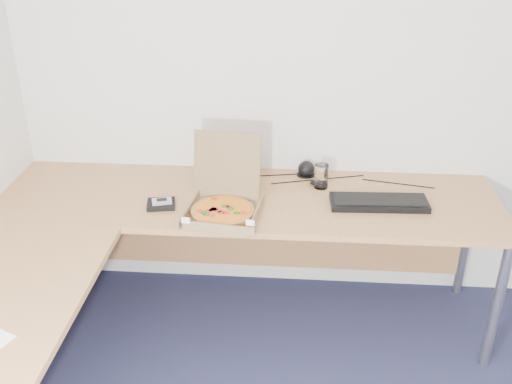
# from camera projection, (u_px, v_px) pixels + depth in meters

# --- Properties ---
(room_shell) EXTENTS (3.50, 3.50, 2.50)m
(room_shell) POSITION_uv_depth(u_px,v_px,m) (400.00, 278.00, 1.43)
(room_shell) COLOR silver
(room_shell) RESTS_ON ground
(desk) EXTENTS (2.50, 2.20, 0.73)m
(desk) POSITION_uv_depth(u_px,v_px,m) (167.00, 244.00, 2.60)
(desk) COLOR #B87E4B
(desk) RESTS_ON ground
(pizza_box) EXTENTS (0.33, 0.39, 0.34)m
(pizza_box) POSITION_uv_depth(u_px,v_px,m) (223.00, 206.00, 2.77)
(pizza_box) COLOR olive
(pizza_box) RESTS_ON desk
(drinking_glass) EXTENTS (0.07, 0.07, 0.13)m
(drinking_glass) POSITION_uv_depth(u_px,v_px,m) (321.00, 176.00, 3.02)
(drinking_glass) COLOR white
(drinking_glass) RESTS_ON desk
(keyboard) EXTENTS (0.48, 0.19, 0.03)m
(keyboard) POSITION_uv_depth(u_px,v_px,m) (379.00, 203.00, 2.86)
(keyboard) COLOR black
(keyboard) RESTS_ON desk
(mouse) EXTENTS (0.09, 0.06, 0.03)m
(mouse) POSITION_uv_depth(u_px,v_px,m) (318.00, 183.00, 3.05)
(mouse) COLOR black
(mouse) RESTS_ON desk
(wallet) EXTENTS (0.15, 0.13, 0.02)m
(wallet) POSITION_uv_depth(u_px,v_px,m) (161.00, 204.00, 2.85)
(wallet) COLOR black
(wallet) RESTS_ON desk
(phone) EXTENTS (0.10, 0.07, 0.02)m
(phone) POSITION_uv_depth(u_px,v_px,m) (162.00, 201.00, 2.84)
(phone) COLOR #B2B5BA
(phone) RESTS_ON wallet
(dome_speaker) EXTENTS (0.10, 0.10, 0.08)m
(dome_speaker) POSITION_uv_depth(u_px,v_px,m) (306.00, 168.00, 3.16)
(dome_speaker) COLOR black
(dome_speaker) RESTS_ON desk
(cable_bundle) EXTENTS (0.56, 0.11, 0.01)m
(cable_bundle) POSITION_uv_depth(u_px,v_px,m) (318.00, 179.00, 3.12)
(cable_bundle) COLOR black
(cable_bundle) RESTS_ON desk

